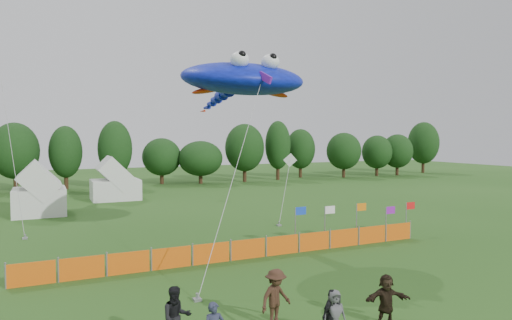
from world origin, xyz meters
name	(u,v)px	position (x,y,z in m)	size (l,w,h in m)	color
ground	(329,317)	(0.00, 0.00, 0.00)	(160.00, 160.00, 0.00)	#234C16
treeline	(135,153)	(1.61, 44.93, 4.18)	(104.57, 8.78, 8.36)	#382314
tent_left	(39,193)	(-9.22, 27.15, 1.77)	(3.96, 3.96, 3.50)	silver
tent_right	(115,183)	(-2.44, 33.65, 1.65)	(4.63, 3.71, 3.27)	silver
barrier_fence	(248,249)	(0.54, 8.13, 0.50)	(21.90, 0.06, 1.00)	#E1580C
flag_row	(357,217)	(8.10, 9.02, 1.46)	(8.73, 0.72, 2.28)	gray
spectator_b	(176,318)	(-5.44, -0.05, 0.94)	(0.91, 0.71, 1.87)	black
spectator_c	(276,298)	(-2.04, 0.12, 0.96)	(1.24, 0.71, 1.92)	#382116
spectator_d	(332,315)	(-0.94, -1.50, 0.79)	(0.93, 0.39, 1.58)	black
spectator_e	(334,315)	(-0.87, -1.53, 0.79)	(0.77, 0.50, 1.57)	#4C4B50
spectator_f	(386,300)	(1.38, -1.31, 0.85)	(1.57, 0.50, 1.69)	black
stingray_kite	(241,80)	(0.98, 10.06, 9.34)	(8.18, 15.35, 10.59)	#0E20D0
small_kite_white	(287,176)	(8.89, 19.00, 3.10)	(4.75, 5.85, 4.88)	white
small_kite_dark	(4,99)	(-11.13, 21.09, 8.73)	(2.47, 5.39, 14.87)	black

